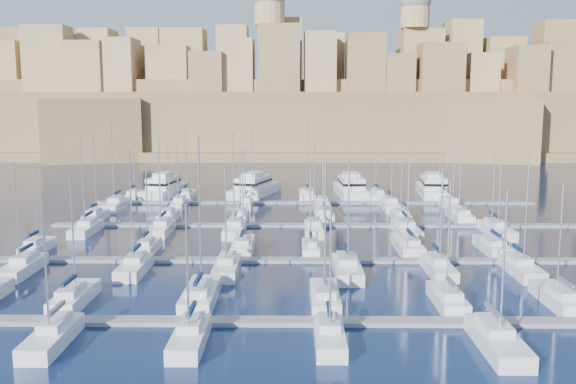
{
  "coord_description": "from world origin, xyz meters",
  "views": [
    {
      "loc": [
        -3.77,
        -89.43,
        20.21
      ],
      "look_at": [
        -4.72,
        6.0,
        6.11
      ],
      "focal_mm": 40.0,
      "sensor_mm": 36.0,
      "label": 1
    }
  ],
  "objects_px": {
    "sailboat_2": "(201,295)",
    "motor_yacht_a": "(164,188)",
    "motor_yacht_b": "(254,187)",
    "motor_yacht_c": "(351,188)",
    "sailboat_4": "(448,299)",
    "motor_yacht_d": "(433,188)"
  },
  "relations": [
    {
      "from": "sailboat_2",
      "to": "motor_yacht_d",
      "type": "distance_m",
      "value": 79.61
    },
    {
      "from": "sailboat_2",
      "to": "motor_yacht_b",
      "type": "bearing_deg",
      "value": 89.25
    },
    {
      "from": "sailboat_4",
      "to": "motor_yacht_b",
      "type": "height_order",
      "value": "sailboat_4"
    },
    {
      "from": "sailboat_2",
      "to": "motor_yacht_c",
      "type": "xyz_separation_m",
      "value": [
        21.0,
        69.85,
        0.95
      ]
    },
    {
      "from": "sailboat_2",
      "to": "motor_yacht_d",
      "type": "xyz_separation_m",
      "value": [
        37.96,
        69.97,
        0.95
      ]
    },
    {
      "from": "motor_yacht_a",
      "to": "motor_yacht_d",
      "type": "height_order",
      "value": "same"
    },
    {
      "from": "motor_yacht_a",
      "to": "sailboat_4",
      "type": "bearing_deg",
      "value": -59.27
    },
    {
      "from": "motor_yacht_d",
      "to": "sailboat_2",
      "type": "bearing_deg",
      "value": -118.48
    },
    {
      "from": "sailboat_4",
      "to": "motor_yacht_c",
      "type": "relative_size",
      "value": 0.71
    },
    {
      "from": "sailboat_2",
      "to": "motor_yacht_c",
      "type": "distance_m",
      "value": 72.95
    },
    {
      "from": "motor_yacht_d",
      "to": "motor_yacht_a",
      "type": "bearing_deg",
      "value": -179.7
    },
    {
      "from": "motor_yacht_b",
      "to": "motor_yacht_c",
      "type": "bearing_deg",
      "value": -1.32
    },
    {
      "from": "sailboat_4",
      "to": "motor_yacht_a",
      "type": "relative_size",
      "value": 0.71
    },
    {
      "from": "sailboat_2",
      "to": "motor_yacht_a",
      "type": "relative_size",
      "value": 0.96
    },
    {
      "from": "motor_yacht_a",
      "to": "motor_yacht_c",
      "type": "relative_size",
      "value": 1.0
    },
    {
      "from": "motor_yacht_c",
      "to": "motor_yacht_d",
      "type": "xyz_separation_m",
      "value": [
        16.95,
        0.12,
        0.0
      ]
    },
    {
      "from": "sailboat_2",
      "to": "motor_yacht_b",
      "type": "distance_m",
      "value": 70.33
    },
    {
      "from": "sailboat_4",
      "to": "motor_yacht_c",
      "type": "distance_m",
      "value": 70.8
    },
    {
      "from": "sailboat_2",
      "to": "motor_yacht_b",
      "type": "relative_size",
      "value": 0.89
    },
    {
      "from": "sailboat_4",
      "to": "sailboat_2",
      "type": "bearing_deg",
      "value": 177.96
    },
    {
      "from": "motor_yacht_c",
      "to": "motor_yacht_a",
      "type": "bearing_deg",
      "value": -179.75
    },
    {
      "from": "motor_yacht_a",
      "to": "motor_yacht_b",
      "type": "xyz_separation_m",
      "value": [
        18.52,
        0.63,
        0.0
      ]
    }
  ]
}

